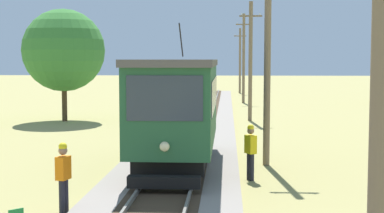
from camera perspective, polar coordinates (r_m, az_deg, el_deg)
The scene contains 8 objects.
red_tram at distance 19.60m, azimuth -1.46°, elevation -0.07°, with size 2.60×8.54×4.79m.
utility_pole_near_tram at distance 20.60m, azimuth 7.52°, elevation 6.12°, with size 1.40×0.46×8.50m.
utility_pole_mid at distance 35.59m, azimuth 5.83°, elevation 4.61°, with size 1.40×0.55×7.36m.
utility_pole_far at distance 50.49m, azimuth 5.16°, elevation 4.88°, with size 1.40×0.26×7.80m.
utility_pole_distant at distance 65.11m, azimuth 4.79°, elevation 4.64°, with size 1.40×0.30×7.34m.
track_worker at distance 14.61m, azimuth -12.68°, elevation -6.61°, with size 0.33×0.43×1.78m.
second_worker at distance 18.23m, azimuth 5.84°, elevation -4.28°, with size 0.39×0.45×1.78m.
tree_left_near at distance 36.28m, azimuth -12.65°, elevation 5.47°, with size 5.07×5.07×6.92m.
Camera 1 is at (1.70, -6.77, 3.82)m, focal length 53.63 mm.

